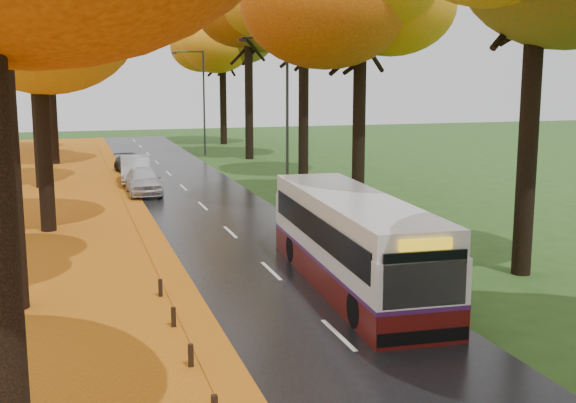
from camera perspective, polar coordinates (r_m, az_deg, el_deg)
name	(u,v)px	position (r m, az deg, el deg)	size (l,w,h in m)	color
road	(225,227)	(29.71, -5.00, -2.06)	(6.50, 90.00, 0.04)	black
centre_line	(225,227)	(29.71, -5.00, -2.01)	(0.12, 90.00, 0.01)	silver
leaf_drift	(150,232)	(29.25, -10.86, -2.35)	(0.90, 90.00, 0.01)	orange
streetlamp_mid	(282,106)	(34.91, -0.46, 7.55)	(2.45, 0.18, 8.00)	#333538
streetlamp_far	(201,94)	(56.34, -6.92, 8.42)	(2.45, 0.18, 8.00)	#333538
bus	(353,240)	(21.24, 5.14, -3.02)	(2.92, 10.30, 2.68)	#4B0D0B
car_white	(144,181)	(38.33, -11.35, 1.64)	(1.70, 4.22, 1.44)	silver
car_silver	(135,169)	(42.52, -11.97, 2.50)	(1.63, 4.67, 1.54)	#A9ABB1
car_dark	(132,164)	(46.82, -12.26, 2.91)	(1.59, 3.90, 1.13)	black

